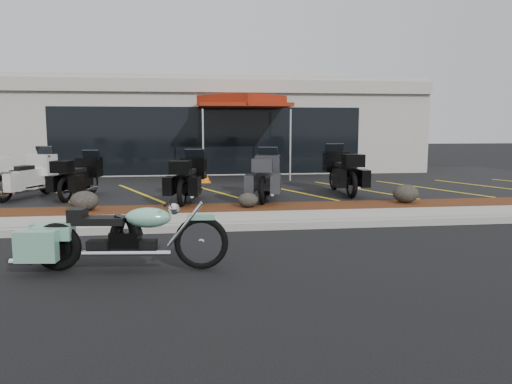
{
  "coord_description": "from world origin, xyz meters",
  "views": [
    {
      "loc": [
        -0.81,
        -8.96,
        2.11
      ],
      "look_at": [
        0.57,
        1.2,
        0.73
      ],
      "focal_mm": 35.0,
      "sensor_mm": 36.0,
      "label": 1
    }
  ],
  "objects": [
    {
      "name": "boulder_left",
      "position": [
        -3.19,
        2.76,
        0.39
      ],
      "size": [
        0.64,
        0.54,
        0.45
      ],
      "primitive_type": "ellipsoid",
      "color": "black",
      "rests_on": "mulch_bed"
    },
    {
      "name": "touring_grey",
      "position": [
        1.39,
        4.76,
        0.83
      ],
      "size": [
        1.42,
        2.49,
        1.36
      ],
      "primitive_type": null,
      "rotation": [
        0.0,
        0.0,
        1.33
      ],
      "color": "#313237",
      "rests_on": "upper_lot"
    },
    {
      "name": "touring_white",
      "position": [
        -4.85,
        5.9,
        0.84
      ],
      "size": [
        1.72,
        2.52,
        1.37
      ],
      "primitive_type": null,
      "rotation": [
        0.0,
        0.0,
        1.18
      ],
      "color": "white",
      "rests_on": "upper_lot"
    },
    {
      "name": "touring_black_rear",
      "position": [
        3.56,
        5.61,
        0.86
      ],
      "size": [
        0.98,
        2.45,
        1.42
      ],
      "primitive_type": null,
      "rotation": [
        0.0,
        0.0,
        1.55
      ],
      "color": "black",
      "rests_on": "upper_lot"
    },
    {
      "name": "traffic_cone",
      "position": [
        -0.24,
        8.09,
        0.35
      ],
      "size": [
        0.47,
        0.47,
        0.41
      ],
      "primitive_type": "cone",
      "rotation": [
        0.0,
        0.0,
        0.43
      ],
      "color": "orange",
      "rests_on": "upper_lot"
    },
    {
      "name": "touring_black_front",
      "position": [
        -3.55,
        5.68,
        0.78
      ],
      "size": [
        1.34,
        2.32,
        1.27
      ],
      "primitive_type": null,
      "rotation": [
        0.0,
        0.0,
        1.32
      ],
      "color": "black",
      "rests_on": "upper_lot"
    },
    {
      "name": "mulch_bed",
      "position": [
        0.0,
        2.8,
        0.08
      ],
      "size": [
        24.0,
        1.2,
        0.16
      ],
      "primitive_type": "cube",
      "color": "#32150B",
      "rests_on": "ground"
    },
    {
      "name": "boulder_mid",
      "position": [
        0.58,
        2.73,
        0.33
      ],
      "size": [
        0.49,
        0.41,
        0.35
      ],
      "primitive_type": "ellipsoid",
      "color": "black",
      "rests_on": "mulch_bed"
    },
    {
      "name": "dealership_building",
      "position": [
        0.0,
        14.47,
        2.01
      ],
      "size": [
        18.0,
        8.16,
        4.0
      ],
      "color": "#9D998D",
      "rests_on": "ground"
    },
    {
      "name": "curb",
      "position": [
        0.0,
        0.9,
        0.07
      ],
      "size": [
        24.0,
        0.25,
        0.15
      ],
      "primitive_type": "cube",
      "color": "gray",
      "rests_on": "ground"
    },
    {
      "name": "upper_lot",
      "position": [
        0.0,
        8.2,
        0.07
      ],
      "size": [
        26.0,
        9.6,
        0.15
      ],
      "primitive_type": "cube",
      "color": "black",
      "rests_on": "ground"
    },
    {
      "name": "sidewalk",
      "position": [
        0.0,
        1.6,
        0.07
      ],
      "size": [
        24.0,
        1.2,
        0.15
      ],
      "primitive_type": "cube",
      "color": "gray",
      "rests_on": "ground"
    },
    {
      "name": "popup_canopy",
      "position": [
        1.23,
        9.82,
        2.92
      ],
      "size": [
        4.27,
        4.27,
        3.05
      ],
      "rotation": [
        0.0,
        0.0,
        -0.39
      ],
      "color": "silver",
      "rests_on": "upper_lot"
    },
    {
      "name": "hero_cruiser",
      "position": [
        -0.65,
        -1.81,
        0.52
      ],
      "size": [
        3.03,
        1.08,
        1.05
      ],
      "primitive_type": null,
      "rotation": [
        0.0,
        0.0,
        -0.11
      ],
      "color": "#7ABE9F",
      "rests_on": "ground"
    },
    {
      "name": "boulder_right",
      "position": [
        4.62,
        2.89,
        0.39
      ],
      "size": [
        0.66,
        0.55,
        0.46
      ],
      "primitive_type": "ellipsoid",
      "color": "black",
      "rests_on": "mulch_bed"
    },
    {
      "name": "ground",
      "position": [
        0.0,
        0.0,
        0.0
      ],
      "size": [
        90.0,
        90.0,
        0.0
      ],
      "primitive_type": "plane",
      "color": "black",
      "rests_on": "ground"
    },
    {
      "name": "touring_black_mid",
      "position": [
        -0.65,
        4.67,
        0.81
      ],
      "size": [
        1.31,
        2.41,
        1.32
      ],
      "primitive_type": null,
      "rotation": [
        0.0,
        0.0,
        1.37
      ],
      "color": "black",
      "rests_on": "upper_lot"
    }
  ]
}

